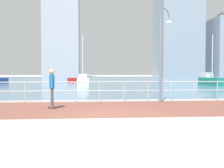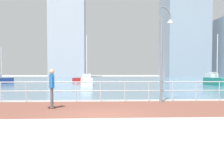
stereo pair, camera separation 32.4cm
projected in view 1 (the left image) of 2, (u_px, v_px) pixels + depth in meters
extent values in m
plane|color=#ADAAA5|center=(93.00, 81.00, 50.13)|extent=(220.00, 220.00, 0.00)
cube|color=brown|center=(102.00, 108.00, 12.58)|extent=(28.00, 5.57, 0.01)
cube|color=slate|center=(92.00, 80.00, 60.15)|extent=(180.00, 88.00, 0.00)
cylinder|color=#B2BCC1|center=(25.00, 92.00, 14.98)|extent=(0.05, 0.05, 1.13)
cylinder|color=#B2BCC1|center=(50.00, 92.00, 15.10)|extent=(0.05, 0.05, 1.13)
cylinder|color=#B2BCC1|center=(75.00, 92.00, 15.21)|extent=(0.05, 0.05, 1.13)
cylinder|color=#B2BCC1|center=(100.00, 92.00, 15.33)|extent=(0.05, 0.05, 1.13)
cylinder|color=#B2BCC1|center=(124.00, 92.00, 15.45)|extent=(0.05, 0.05, 1.13)
cylinder|color=#B2BCC1|center=(148.00, 92.00, 15.56)|extent=(0.05, 0.05, 1.13)
cylinder|color=#B2BCC1|center=(171.00, 91.00, 15.68)|extent=(0.05, 0.05, 1.13)
cylinder|color=#B2BCC1|center=(194.00, 91.00, 15.80)|extent=(0.05, 0.05, 1.13)
cylinder|color=#B2BCC1|center=(217.00, 91.00, 15.92)|extent=(0.05, 0.05, 1.13)
cylinder|color=#B2BCC1|center=(100.00, 82.00, 15.31)|extent=(25.20, 0.06, 0.06)
cylinder|color=#B2BCC1|center=(100.00, 91.00, 15.33)|extent=(25.20, 0.06, 0.06)
cylinder|color=slate|center=(160.00, 100.00, 15.04)|extent=(0.19, 0.19, 0.20)
cylinder|color=slate|center=(161.00, 60.00, 14.94)|extent=(0.12, 0.12, 4.75)
cylinder|color=slate|center=(162.00, 7.00, 14.84)|extent=(0.20, 0.13, 0.11)
cylinder|color=slate|center=(164.00, 8.00, 14.89)|extent=(0.21, 0.14, 0.15)
cylinder|color=slate|center=(166.00, 10.00, 14.95)|extent=(0.20, 0.13, 0.18)
cylinder|color=slate|center=(168.00, 12.00, 14.99)|extent=(0.18, 0.13, 0.19)
cylinder|color=slate|center=(169.00, 15.00, 15.02)|extent=(0.15, 0.12, 0.19)
cylinder|color=slate|center=(169.00, 18.00, 15.03)|extent=(0.11, 0.11, 0.17)
cone|color=silver|center=(169.00, 21.00, 15.04)|extent=(0.36, 0.36, 0.22)
cylinder|color=black|center=(55.00, 108.00, 12.43)|extent=(0.06, 0.04, 0.06)
cylinder|color=black|center=(55.00, 108.00, 12.35)|extent=(0.06, 0.04, 0.06)
cylinder|color=black|center=(49.00, 108.00, 12.37)|extent=(0.06, 0.04, 0.06)
cylinder|color=black|center=(49.00, 108.00, 12.30)|extent=(0.06, 0.04, 0.06)
cube|color=black|center=(52.00, 107.00, 12.36)|extent=(0.41, 0.16, 0.02)
cylinder|color=#4C4C51|center=(52.00, 97.00, 12.42)|extent=(0.15, 0.15, 0.86)
cylinder|color=#4C4C51|center=(52.00, 98.00, 12.27)|extent=(0.15, 0.15, 0.86)
cube|color=#236BB2|center=(52.00, 81.00, 12.31)|extent=(0.28, 0.37, 0.64)
cylinder|color=#236BB2|center=(52.00, 81.00, 12.53)|extent=(0.10, 0.10, 0.61)
cylinder|color=#236BB2|center=(52.00, 81.00, 12.08)|extent=(0.10, 0.10, 0.61)
sphere|color=tan|center=(52.00, 72.00, 12.29)|extent=(0.24, 0.24, 0.24)
cube|color=white|center=(83.00, 82.00, 33.39)|extent=(1.52, 4.52, 0.96)
cube|color=silver|center=(83.00, 76.00, 32.02)|extent=(1.02, 1.64, 0.53)
cylinder|color=silver|center=(83.00, 57.00, 33.25)|extent=(0.11, 0.11, 5.34)
cylinder|color=silver|center=(83.00, 73.00, 32.36)|extent=(0.14, 2.02, 0.09)
cube|color=#B21E1E|center=(76.00, 80.00, 48.86)|extent=(3.32, 1.60, 0.68)
cube|color=silver|center=(82.00, 77.00, 49.10)|extent=(1.26, 0.90, 0.38)
cylinder|color=silver|center=(76.00, 67.00, 48.76)|extent=(0.08, 0.08, 3.79)
cylinder|color=silver|center=(80.00, 75.00, 49.02)|extent=(1.42, 0.34, 0.06)
cube|color=#197266|center=(212.00, 81.00, 34.41)|extent=(1.80, 4.75, 1.00)
cube|color=silver|center=(207.00, 75.00, 35.75)|extent=(1.14, 1.75, 0.55)
cylinder|color=silver|center=(212.00, 56.00, 34.27)|extent=(0.11, 0.11, 5.53)
cylinder|color=silver|center=(208.00, 72.00, 35.37)|extent=(0.25, 2.09, 0.09)
cube|color=#A3A8B2|center=(62.00, 37.00, 101.27)|extent=(12.98, 15.00, 30.11)
cube|color=#8493A3|center=(177.00, 30.00, 109.19)|extent=(16.27, 17.53, 37.68)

